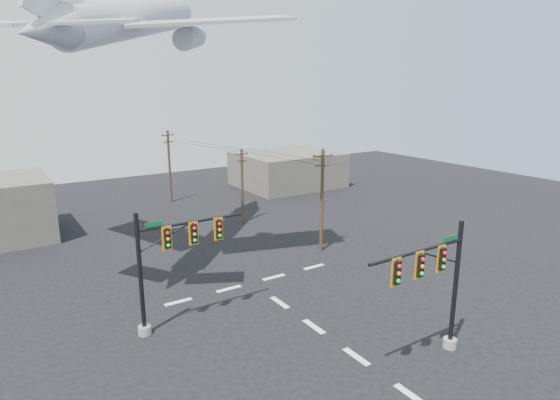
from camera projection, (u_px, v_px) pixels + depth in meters
ground at (356, 357)px, 26.48m from camera, size 120.00×120.00×0.00m
lane_markings at (302, 318)px, 30.82m from camera, size 14.00×21.20×0.01m
signal_mast_near at (437, 285)px, 25.40m from camera, size 7.19×0.85×7.76m
signal_mast_far at (168, 262)px, 28.63m from camera, size 7.23×0.86×7.79m
utility_pole_a at (322, 199)px, 42.12m from camera, size 1.84×0.67×9.43m
utility_pole_b at (242, 185)px, 50.93m from camera, size 1.65×0.38×8.19m
utility_pole_c at (169, 165)px, 59.96m from camera, size 1.83×0.76×9.28m
power_lines at (234, 149)px, 50.45m from camera, size 6.85×25.20×0.11m
airliner at (132, 19)px, 35.21m from camera, size 21.38×22.30×7.39m
building_right at (287, 169)px, 70.04m from camera, size 14.00×12.00×5.00m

